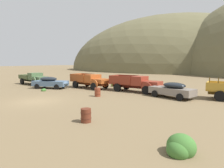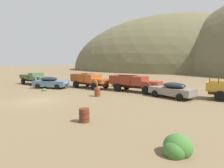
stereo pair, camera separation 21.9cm
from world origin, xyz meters
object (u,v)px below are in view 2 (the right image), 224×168
(car_chalk_blue, at_px, (52,82))
(oil_drum_by_truck, at_px, (97,92))
(truck_oxide_orange, at_px, (92,81))
(truck_rust_red, at_px, (138,84))
(oil_drum_spare, at_px, (84,115))
(truck_weathered_green, at_px, (36,79))
(car_primer_gray, at_px, (170,90))

(car_chalk_blue, distance_m, oil_drum_by_truck, 9.22)
(truck_oxide_orange, height_order, truck_rust_red, same)
(oil_drum_spare, bearing_deg, truck_weathered_green, 150.66)
(car_primer_gray, relative_size, oil_drum_spare, 6.01)
(truck_weathered_green, xyz_separation_m, car_primer_gray, (20.94, 0.21, -0.18))
(truck_oxide_orange, bearing_deg, truck_rust_red, 10.44)
(truck_weathered_green, height_order, oil_drum_spare, truck_weathered_green)
(truck_rust_red, distance_m, oil_drum_spare, 12.63)
(car_chalk_blue, height_order, car_primer_gray, same)
(oil_drum_spare, distance_m, oil_drum_by_truck, 8.69)
(truck_weathered_green, distance_m, truck_oxide_orange, 10.15)
(car_chalk_blue, xyz_separation_m, oil_drum_by_truck, (9.04, -1.76, -0.37))
(oil_drum_by_truck, bearing_deg, oil_drum_spare, -58.57)
(car_chalk_blue, bearing_deg, oil_drum_by_truck, -30.48)
(truck_weathered_green, distance_m, car_chalk_blue, 5.48)
(truck_oxide_orange, bearing_deg, oil_drum_by_truck, -40.05)
(car_primer_gray, height_order, oil_drum_by_truck, car_primer_gray)
(oil_drum_spare, bearing_deg, truck_oxide_orange, 126.17)
(truck_rust_red, bearing_deg, truck_weathered_green, -170.46)
(truck_rust_red, bearing_deg, car_chalk_blue, -160.80)
(truck_rust_red, xyz_separation_m, oil_drum_by_truck, (-2.37, -5.01, -0.57))
(truck_oxide_orange, bearing_deg, oil_drum_spare, -46.58)
(car_chalk_blue, height_order, oil_drum_spare, car_chalk_blue)
(car_chalk_blue, height_order, truck_oxide_orange, truck_oxide_orange)
(truck_weathered_green, xyz_separation_m, truck_oxide_orange, (10.04, 1.46, 0.02))
(truck_rust_red, height_order, oil_drum_by_truck, truck_rust_red)
(truck_rust_red, distance_m, car_primer_gray, 4.55)
(car_chalk_blue, relative_size, oil_drum_spare, 6.20)
(oil_drum_by_truck, bearing_deg, truck_oxide_orange, 132.71)
(truck_weathered_green, height_order, truck_rust_red, truck_rust_red)
(truck_rust_red, height_order, car_primer_gray, truck_rust_red)
(car_primer_gray, bearing_deg, oil_drum_spare, 95.66)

